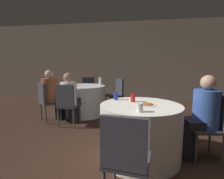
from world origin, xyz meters
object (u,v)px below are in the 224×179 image
(chair_far_northeast, at_px, (117,92))
(bottle_far, at_px, (100,81))
(person_white_shirt, at_px, (70,98))
(person_floral_shirt, at_px, (53,95))
(soda_can_blue, at_px, (116,96))
(chair_near_east, at_px, (212,121))
(pizza_plate_near, at_px, (147,104))
(person_blue_shirt, at_px, (200,117))
(table_near, at_px, (140,131))
(chair_far_north, at_px, (88,89))
(chair_near_south, at_px, (125,155))
(chair_far_south, at_px, (67,102))
(soda_can_red, at_px, (133,98))
(table_far, at_px, (84,100))
(chair_far_southwest, at_px, (46,98))

(chair_far_northeast, xyz_separation_m, bottle_far, (-0.38, -0.39, 0.32))
(person_white_shirt, distance_m, person_floral_shirt, 0.55)
(soda_can_blue, height_order, bottle_far, bottle_far)
(chair_near_east, xyz_separation_m, pizza_plate_near, (-0.88, -0.13, 0.23))
(person_blue_shirt, relative_size, soda_can_blue, 9.52)
(table_near, height_order, chair_near_east, chair_near_east)
(chair_far_north, height_order, bottle_far, bottle_far)
(pizza_plate_near, height_order, soda_can_blue, soda_can_blue)
(chair_near_south, height_order, person_blue_shirt, person_blue_shirt)
(chair_far_south, xyz_separation_m, soda_can_red, (1.40, -0.78, 0.28))
(chair_near_east, bearing_deg, table_near, 90.00)
(chair_far_north, height_order, person_blue_shirt, person_blue_shirt)
(chair_far_south, distance_m, soda_can_red, 1.63)
(chair_near_east, relative_size, soda_can_blue, 7.34)
(chair_far_northeast, relative_size, person_white_shirt, 0.79)
(table_near, bearing_deg, table_far, 127.83)
(table_far, distance_m, person_blue_shirt, 2.92)
(chair_far_northeast, distance_m, soda_can_red, 2.41)
(soda_can_blue, bearing_deg, soda_can_red, -20.72)
(person_blue_shirt, distance_m, soda_can_red, 0.95)
(chair_near_south, relative_size, chair_far_southwest, 1.00)
(chair_far_south, bearing_deg, pizza_plate_near, -28.96)
(soda_can_blue, height_order, soda_can_red, same)
(chair_near_south, xyz_separation_m, chair_far_north, (-1.56, 3.82, 0.00))
(chair_near_east, distance_m, soda_can_red, 1.11)
(soda_can_blue, bearing_deg, table_far, 123.66)
(table_near, height_order, chair_far_north, chair_far_north)
(chair_far_south, bearing_deg, table_far, 90.00)
(chair_far_north, distance_m, bottle_far, 1.01)
(chair_far_northeast, xyz_separation_m, chair_far_north, (-0.97, 0.38, 0.00))
(person_blue_shirt, bearing_deg, chair_near_east, -90.00)
(chair_far_south, bearing_deg, chair_far_north, 96.64)
(chair_far_northeast, bearing_deg, pizza_plate_near, 161.28)
(chair_far_southwest, distance_m, person_white_shirt, 0.63)
(person_floral_shirt, xyz_separation_m, bottle_far, (0.94, 0.78, 0.25))
(chair_far_northeast, relative_size, person_floral_shirt, 0.76)
(person_floral_shirt, bearing_deg, person_blue_shirt, 19.09)
(pizza_plate_near, height_order, bottle_far, bottle_far)
(chair_far_southwest, xyz_separation_m, bottle_far, (1.05, 0.90, 0.32))
(chair_far_north, relative_size, soda_can_red, 7.34)
(chair_far_south, height_order, person_white_shirt, person_white_shirt)
(person_floral_shirt, distance_m, soda_can_blue, 1.96)
(chair_far_northeast, xyz_separation_m, person_blue_shirt, (1.51, -2.37, 0.05))
(chair_near_east, xyz_separation_m, person_white_shirt, (-2.47, 0.98, 0.04))
(chair_far_south, xyz_separation_m, person_blue_shirt, (2.32, -0.84, 0.05))
(chair_far_northeast, bearing_deg, chair_far_north, 32.60)
(chair_far_southwest, bearing_deg, soda_can_blue, 14.03)
(soda_can_blue, relative_size, bottle_far, 0.61)
(soda_can_blue, relative_size, soda_can_red, 1.00)
(chair_near_south, height_order, pizza_plate_near, chair_near_south)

